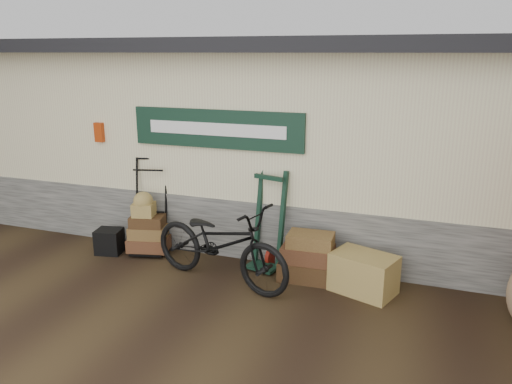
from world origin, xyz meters
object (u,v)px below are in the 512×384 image
at_px(porter_trolley, 150,205).
at_px(bicycle, 220,239).
at_px(green_barrow, 268,220).
at_px(wicker_hamper, 364,273).
at_px(suitcase_stack, 308,256).
at_px(black_trunk, 109,241).

xyz_separation_m(porter_trolley, bicycle, (1.47, -0.69, -0.11)).
xyz_separation_m(green_barrow, bicycle, (-0.44, -0.70, -0.08)).
distance_m(porter_trolley, green_barrow, 1.92).
distance_m(wicker_hamper, bicycle, 1.93).
xyz_separation_m(porter_trolley, green_barrow, (1.92, 0.01, -0.03)).
distance_m(green_barrow, bicycle, 0.83).
bearing_deg(porter_trolley, suitcase_stack, -18.26).
bearing_deg(porter_trolley, bicycle, -39.02).
bearing_deg(bicycle, suitcase_stack, -51.09).
xyz_separation_m(porter_trolley, black_trunk, (-0.56, -0.33, -0.55)).
bearing_deg(black_trunk, suitcase_stack, 2.40).
height_order(suitcase_stack, wicker_hamper, suitcase_stack).
height_order(green_barrow, bicycle, green_barrow).
relative_size(suitcase_stack, wicker_hamper, 0.96).
bearing_deg(black_trunk, bicycle, -10.18).
bearing_deg(black_trunk, wicker_hamper, -0.02).
bearing_deg(bicycle, porter_trolley, 79.16).
relative_size(porter_trolley, wicker_hamper, 1.87).
bearing_deg(black_trunk, green_barrow, 7.75).
height_order(porter_trolley, black_trunk, porter_trolley).
distance_m(porter_trolley, bicycle, 1.63).
bearing_deg(wicker_hamper, bicycle, -168.92).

